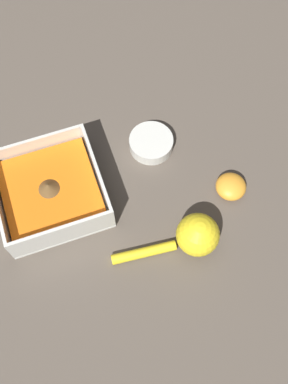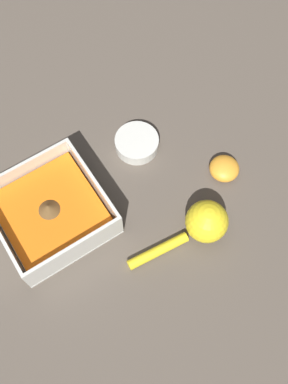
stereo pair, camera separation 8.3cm
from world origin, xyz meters
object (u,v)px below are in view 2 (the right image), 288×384
Objects in this scene: square_dish at (51,213)px; spice_bowl at (137,143)px; lemon_half at (224,168)px; lemon_squeezer at (203,224)px.

square_dish reaches higher than spice_bowl.
square_dish is 0.34m from lemon_half.
spice_bowl is (0.05, -0.22, -0.01)m from square_dish.
spice_bowl is 0.45× the size of lemon_squeezer.
lemon_squeezer reaches higher than lemon_half.
spice_bowl is 0.18m from lemon_half.
lemon_squeezer is (-0.22, -0.00, 0.02)m from spice_bowl.
lemon_half is (-0.10, -0.33, -0.01)m from square_dish.
square_dish is 0.98× the size of lemon_squeezer.
lemon_squeezer is at bearing 124.26° from lemon_half.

